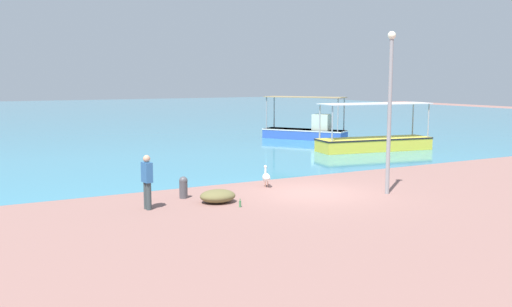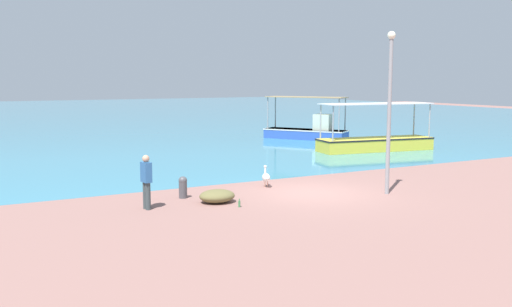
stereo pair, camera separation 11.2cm
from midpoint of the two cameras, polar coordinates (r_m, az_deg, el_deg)
The scene contains 10 objects.
ground at distance 20.23m, azimuth 5.54°, elevation -3.94°, with size 120.00×120.00×0.00m, color #8D635B.
harbor_water at distance 65.49m, azimuth -18.69°, elevation 3.62°, with size 110.00×90.00×0.00m, color teal.
fishing_boat_far_right at distance 37.96m, azimuth 5.05°, elevation 2.38°, with size 4.34×5.47×2.80m.
fishing_boat_center at distance 32.49m, azimuth 11.64°, elevation 1.23°, with size 6.79×2.68×2.64m.
pelican at distance 21.15m, azimuth 0.88°, elevation -2.37°, with size 0.43×0.79×0.80m.
lamp_post at distance 20.12m, azimuth 13.07°, elevation 4.89°, with size 0.28×0.28×5.59m.
mooring_bollard at distance 19.35m, azimuth -7.44°, elevation -3.30°, with size 0.29×0.29×0.74m.
fisherman_standing at distance 17.78m, azimuth -11.01°, elevation -2.66°, with size 0.27×0.42×1.69m.
net_pile at distance 18.60m, azimuth -4.02°, elevation -4.27°, with size 1.18×1.01×0.42m, color brown.
glass_bottle at distance 17.93m, azimuth -1.78°, elevation -5.04°, with size 0.07×0.07×0.27m.
Camera 1 is at (-11.18, -16.39, 4.01)m, focal length 40.00 mm.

